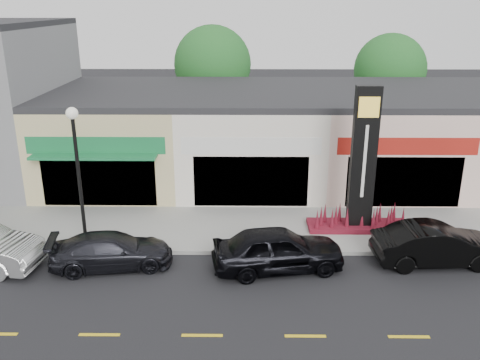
{
  "coord_description": "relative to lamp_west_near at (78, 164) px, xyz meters",
  "views": [
    {
      "loc": [
        -1.76,
        -15.42,
        9.14
      ],
      "look_at": [
        -1.97,
        4.0,
        2.36
      ],
      "focal_mm": 38.0,
      "sensor_mm": 36.0,
      "label": 1
    }
  ],
  "objects": [
    {
      "name": "pylon_sign",
      "position": [
        11.0,
        1.7,
        -1.2
      ],
      "size": [
        4.2,
        1.3,
        6.0
      ],
      "color": "#520E18",
      "rests_on": "sidewalk"
    },
    {
      "name": "shop_pink_w",
      "position": [
        13.5,
        8.97,
        -1.08
      ],
      "size": [
        7.0,
        10.01,
        4.8
      ],
      "color": "beige",
      "rests_on": "ground"
    },
    {
      "name": "car_dark_sedan",
      "position": [
        1.38,
        -1.42,
        -2.84
      ],
      "size": [
        2.46,
        4.61,
        1.27
      ],
      "primitive_type": "imported",
      "rotation": [
        0.0,
        0.0,
        1.73
      ],
      "color": "black",
      "rests_on": "ground"
    },
    {
      "name": "car_black_conv",
      "position": [
        13.28,
        -1.06,
        -2.72
      ],
      "size": [
        1.88,
        4.68,
        1.51
      ],
      "primitive_type": "imported",
      "rotation": [
        0.0,
        0.0,
        1.63
      ],
      "color": "black",
      "rests_on": "ground"
    },
    {
      "name": "tree_rear_mid",
      "position": [
        16.0,
        17.0,
        1.41
      ],
      "size": [
        4.8,
        4.8,
        7.29
      ],
      "color": "#382619",
      "rests_on": "ground"
    },
    {
      "name": "car_black_sedan",
      "position": [
        7.43,
        -1.57,
        -2.68
      ],
      "size": [
        2.65,
        4.95,
        1.6
      ],
      "primitive_type": "imported",
      "rotation": [
        0.0,
        0.0,
        1.74
      ],
      "color": "black",
      "rests_on": "ground"
    },
    {
      "name": "shop_cream",
      "position": [
        6.5,
        8.97,
        -1.08
      ],
      "size": [
        7.0,
        10.01,
        4.8
      ],
      "color": "silver",
      "rests_on": "ground"
    },
    {
      "name": "ground",
      "position": [
        8.0,
        -2.5,
        -3.48
      ],
      "size": [
        120.0,
        120.0,
        0.0
      ],
      "primitive_type": "plane",
      "color": "black",
      "rests_on": "ground"
    },
    {
      "name": "sidewalk",
      "position": [
        8.0,
        1.85,
        -3.4
      ],
      "size": [
        52.0,
        4.3,
        0.15
      ],
      "primitive_type": "cube",
      "color": "gray",
      "rests_on": "ground"
    },
    {
      "name": "curb",
      "position": [
        8.0,
        -0.4,
        -3.4
      ],
      "size": [
        52.0,
        0.2,
        0.15
      ],
      "primitive_type": "cube",
      "color": "gray",
      "rests_on": "ground"
    },
    {
      "name": "tree_rear_west",
      "position": [
        4.0,
        17.0,
        1.74
      ],
      "size": [
        5.2,
        5.2,
        7.83
      ],
      "color": "#382619",
      "rests_on": "ground"
    },
    {
      "name": "lamp_west_near",
      "position": [
        0.0,
        0.0,
        0.0
      ],
      "size": [
        0.44,
        0.44,
        5.47
      ],
      "color": "black",
      "rests_on": "sidewalk"
    },
    {
      "name": "shop_beige",
      "position": [
        -0.5,
        8.96,
        -1.08
      ],
      "size": [
        7.0,
        10.85,
        4.8
      ],
      "color": "tan",
      "rests_on": "ground"
    }
  ]
}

